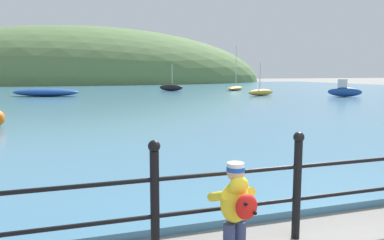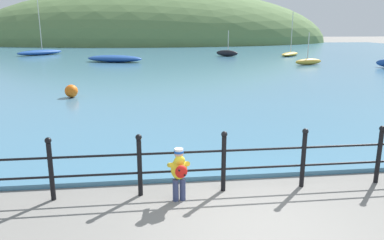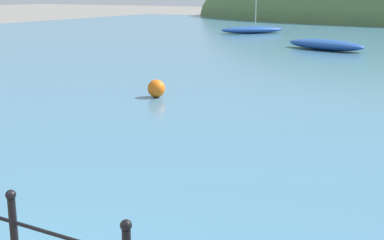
# 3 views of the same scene
# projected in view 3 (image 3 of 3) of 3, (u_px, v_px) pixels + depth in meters

# --- Properties ---
(iron_railing) EXTENTS (9.73, 0.12, 1.21)m
(iron_railing) POSITION_uv_depth(u_px,v_px,m) (14.00, 236.00, 6.10)
(iron_railing) COLOR black
(iron_railing) RESTS_ON ground
(boat_twin_mast) EXTENTS (5.11, 3.01, 0.59)m
(boat_twin_mast) POSITION_uv_depth(u_px,v_px,m) (325.00, 45.00, 30.16)
(boat_twin_mast) COLOR #1E4793
(boat_twin_mast) RESTS_ON water
(boat_white_sailboat) EXTENTS (4.58, 4.65, 6.17)m
(boat_white_sailboat) POSITION_uv_depth(u_px,v_px,m) (252.00, 29.00, 41.87)
(boat_white_sailboat) COLOR #1E4793
(boat_white_sailboat) RESTS_ON water
(mooring_buoy) EXTENTS (0.56, 0.56, 0.56)m
(mooring_buoy) POSITION_uv_depth(u_px,v_px,m) (156.00, 88.00, 16.78)
(mooring_buoy) COLOR orange
(mooring_buoy) RESTS_ON water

